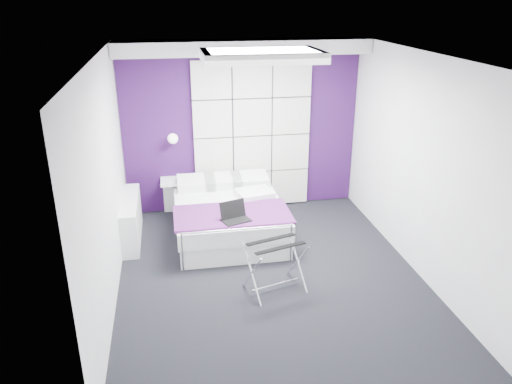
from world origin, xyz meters
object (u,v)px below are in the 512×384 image
(wall_lamp, at_px, (173,138))
(nightstand, at_px, (176,181))
(laptop, at_px, (235,215))
(radiator, at_px, (131,219))
(luggage_rack, at_px, (275,267))
(bed, at_px, (228,216))

(wall_lamp, height_order, nightstand, wall_lamp)
(laptop, bearing_deg, wall_lamp, 96.46)
(nightstand, bearing_deg, radiator, -131.85)
(radiator, xyz_separation_m, luggage_rack, (1.69, -1.60, 0.00))
(wall_lamp, distance_m, laptop, 1.76)
(bed, height_order, nightstand, bed)
(radiator, bearing_deg, luggage_rack, -43.43)
(nightstand, distance_m, laptop, 1.60)
(luggage_rack, bearing_deg, nightstand, 97.95)
(luggage_rack, xyz_separation_m, laptop, (-0.33, 0.89, 0.27))
(wall_lamp, distance_m, nightstand, 0.66)
(laptop, bearing_deg, luggage_rack, -89.04)
(bed, xyz_separation_m, luggage_rack, (0.35, -1.52, 0.03))
(nightstand, xyz_separation_m, luggage_rack, (1.04, -2.32, -0.25))
(radiator, height_order, bed, bed)
(laptop, bearing_deg, radiator, 132.86)
(wall_lamp, relative_size, bed, 0.08)
(wall_lamp, distance_m, bed, 1.45)
(luggage_rack, bearing_deg, laptop, 94.20)
(bed, bearing_deg, luggage_rack, -77.07)
(radiator, xyz_separation_m, bed, (1.34, -0.08, -0.03))
(luggage_rack, distance_m, laptop, 0.98)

